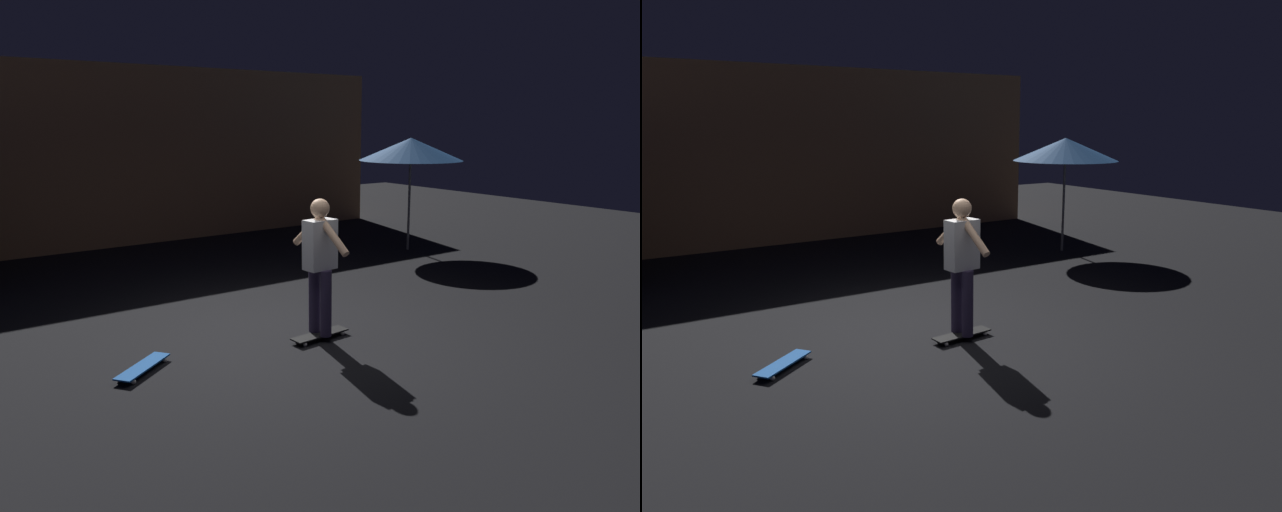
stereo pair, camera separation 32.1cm
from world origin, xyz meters
TOP-DOWN VIEW (x-y plane):
  - ground_plane at (0.00, 0.00)m, footprint 28.00×28.00m
  - low_building at (-0.09, 8.67)m, footprint 13.61×3.56m
  - patio_umbrella at (4.89, 3.10)m, footprint 2.10×2.10m
  - skateboard_ridden at (0.30, -0.14)m, footprint 0.79×0.27m
  - skateboard_spare at (-1.82, 0.16)m, footprint 0.74×0.63m
  - skater at (0.30, -0.14)m, footprint 0.40×0.99m

SIDE VIEW (x-z plane):
  - ground_plane at x=0.00m, z-range 0.00..0.00m
  - skateboard_ridden at x=0.30m, z-range 0.02..0.09m
  - skateboard_spare at x=-1.82m, z-range 0.02..0.09m
  - skater at x=0.30m, z-range 0.20..1.87m
  - low_building at x=-0.09m, z-range 0.00..3.79m
  - patio_umbrella at x=4.89m, z-range 0.92..3.22m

